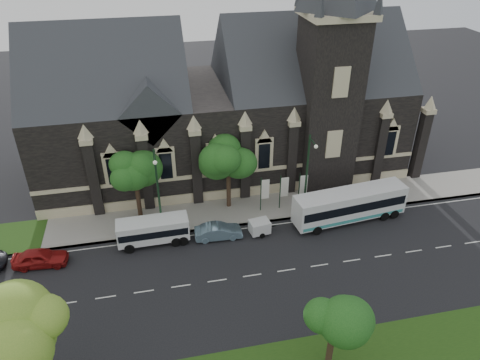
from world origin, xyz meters
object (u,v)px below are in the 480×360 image
object	(u,v)px
banner_flag_center	(283,189)
tour_coach	(350,205)
tree_walk_left	(136,166)
street_lamp_near	(308,173)
banner_flag_left	(264,191)
tree_park_east	(337,314)
banner_flag_right	(302,187)
street_lamp_mid	(158,190)
box_trailer	(260,227)
sedan	(218,231)
tree_park_near	(28,336)
tree_walk_right	(230,156)
car_far_red	(40,258)
shuttle_bus	(153,230)

from	to	relation	value
banner_flag_center	tour_coach	size ratio (longest dim) A/B	0.35
tree_walk_left	street_lamp_near	distance (m)	16.22
banner_flag_left	tree_park_east	bearing A→B (deg)	-90.35
tree_park_east	banner_flag_left	bearing A→B (deg)	89.65
banner_flag_right	tour_coach	xyz separation A→B (m)	(3.85, -3.23, -0.57)
street_lamp_mid	box_trailer	xyz separation A→B (m)	(8.99, -1.67, -4.30)
street_lamp_near	sedan	xyz separation A→B (m)	(-8.92, -1.47, -4.38)
banner_flag_center	box_trailer	world-z (taller)	banner_flag_center
tree_park_near	tree_walk_right	xyz separation A→B (m)	(14.98, 19.48, -0.60)
tree_walk_left	car_far_red	bearing A→B (deg)	-147.43
banner_flag_right	shuttle_bus	xyz separation A→B (m)	(-15.10, -2.80, -0.94)
tree_park_near	car_far_red	world-z (taller)	tree_park_near
tree_park_near	car_far_red	xyz separation A→B (m)	(-2.78, 13.88, -5.64)
street_lamp_near	banner_flag_center	size ratio (longest dim) A/B	2.25
street_lamp_mid	box_trailer	size ratio (longest dim) A/B	3.27
tree_walk_left	banner_flag_center	distance (m)	14.58
tree_park_near	car_far_red	bearing A→B (deg)	101.31
car_far_red	tree_walk_left	bearing A→B (deg)	-53.21
street_lamp_near	banner_flag_center	bearing A→B (deg)	131.93
tree_walk_left	tour_coach	world-z (taller)	tree_walk_left
banner_flag_center	tree_walk_left	bearing A→B (deg)	173.11
sedan	car_far_red	world-z (taller)	car_far_red
tree_walk_left	banner_flag_left	world-z (taller)	tree_walk_left
box_trailer	tree_park_near	bearing A→B (deg)	-147.55
banner_flag_center	sedan	xyz separation A→B (m)	(-7.20, -3.37, -1.66)
shuttle_bus	sedan	xyz separation A→B (m)	(5.90, -0.57, -0.72)
sedan	tree_park_near	bearing A→B (deg)	140.30
street_lamp_mid	box_trailer	bearing A→B (deg)	-10.49
tree_park_near	tree_walk_right	bearing A→B (deg)	52.44
tree_park_east	tour_coach	xyz separation A→B (m)	(7.96, 15.09, -2.81)
banner_flag_left	banner_flag_center	bearing A→B (deg)	0.00
street_lamp_mid	banner_flag_center	size ratio (longest dim) A/B	2.25
tree_walk_right	banner_flag_right	xyz separation A→B (m)	(7.08, -1.71, -3.43)
tree_walk_left	car_far_red	distance (m)	11.50
street_lamp_mid	tree_walk_left	bearing A→B (deg)	116.47
tree_walk_right	shuttle_bus	bearing A→B (deg)	-150.67
tree_walk_right	tree_walk_left	size ratio (longest dim) A/B	1.02
banner_flag_right	car_far_red	bearing A→B (deg)	-171.11
street_lamp_near	banner_flag_center	xyz separation A→B (m)	(-1.71, 1.91, -2.73)
tree_walk_left	street_lamp_near	bearing A→B (deg)	-12.87
street_lamp_near	street_lamp_mid	world-z (taller)	same
shuttle_bus	car_far_red	xyz separation A→B (m)	(-9.73, -1.09, -0.67)
street_lamp_near	car_far_red	world-z (taller)	street_lamp_near
banner_flag_center	tour_coach	world-z (taller)	banner_flag_center
tour_coach	shuttle_bus	world-z (taller)	tour_coach
banner_flag_left	car_far_red	xyz separation A→B (m)	(-20.83, -3.89, -1.60)
tree_park_east	tree_walk_left	distance (m)	23.36
street_lamp_near	car_far_red	bearing A→B (deg)	-175.39
street_lamp_near	tour_coach	size ratio (longest dim) A/B	0.78
tree_walk_left	banner_flag_center	xyz separation A→B (m)	(14.08, -1.70, -3.35)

